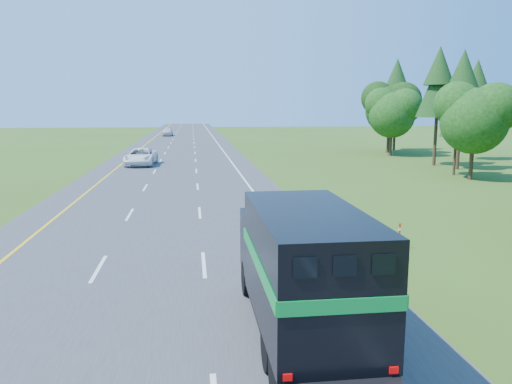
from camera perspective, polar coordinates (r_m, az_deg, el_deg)
road at (r=47.60m, az=-9.07°, el=2.79°), size 15.00×260.00×0.04m
lane_markings at (r=47.60m, az=-9.08°, el=2.82°), size 11.15×260.00×0.01m
horse_truck at (r=12.10m, az=5.29°, el=-8.64°), size 2.39×7.44×3.29m
white_suv at (r=49.96m, az=-13.02°, el=3.95°), size 3.02×6.02×1.64m
far_car at (r=100.87m, az=-10.07°, el=6.77°), size 2.08×4.72×1.58m
delineator at (r=20.70m, az=16.07°, el=-4.78°), size 0.09×0.05×1.06m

